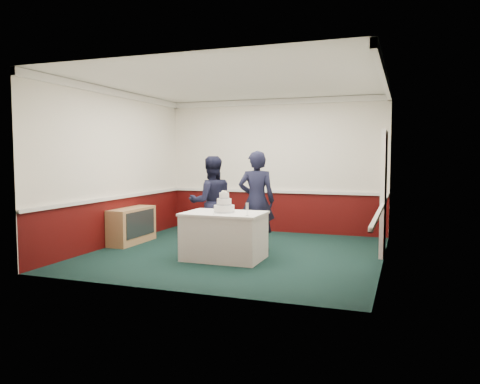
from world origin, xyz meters
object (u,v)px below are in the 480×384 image
(wedding_cake, at_px, (224,206))
(person_man, at_px, (211,202))
(sideboard, at_px, (132,225))
(cake_knife, at_px, (218,214))
(cake_table, at_px, (224,235))
(person_woman, at_px, (256,201))
(champagne_flute, at_px, (247,207))

(wedding_cake, distance_m, person_man, 1.01)
(sideboard, relative_size, cake_knife, 5.45)
(sideboard, relative_size, cake_table, 0.91)
(sideboard, bearing_deg, person_woman, 4.09)
(sideboard, bearing_deg, person_man, 3.07)
(cake_table, distance_m, champagne_flute, 0.78)
(cake_table, relative_size, person_woman, 0.72)
(wedding_cake, bearing_deg, cake_table, -90.00)
(sideboard, distance_m, person_man, 1.75)
(cake_knife, bearing_deg, sideboard, 179.71)
(person_woman, bearing_deg, cake_table, 59.18)
(sideboard, distance_m, person_woman, 2.60)
(cake_table, xyz_separation_m, cake_knife, (-0.03, -0.20, 0.39))
(sideboard, bearing_deg, champagne_flute, -20.16)
(cake_knife, xyz_separation_m, person_man, (-0.56, 1.02, 0.07))
(sideboard, xyz_separation_m, cake_knife, (2.23, -0.93, 0.44))
(cake_table, distance_m, person_man, 1.11)
(wedding_cake, relative_size, person_man, 0.21)
(sideboard, xyz_separation_m, person_man, (1.67, 0.09, 0.51))
(sideboard, distance_m, cake_table, 2.37)
(champagne_flute, height_order, person_woman, person_woman)
(cake_table, distance_m, person_woman, 1.08)
(sideboard, relative_size, person_woman, 0.66)
(cake_table, bearing_deg, person_woman, 73.29)
(wedding_cake, height_order, cake_knife, wedding_cake)
(wedding_cake, xyz_separation_m, cake_knife, (-0.03, -0.20, -0.11))
(cake_table, distance_m, cake_knife, 0.44)
(person_man, bearing_deg, cake_knife, 85.95)
(sideboard, bearing_deg, wedding_cake, -17.97)
(cake_knife, height_order, champagne_flute, champagne_flute)
(sideboard, relative_size, person_man, 0.70)
(cake_table, height_order, cake_knife, cake_knife)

